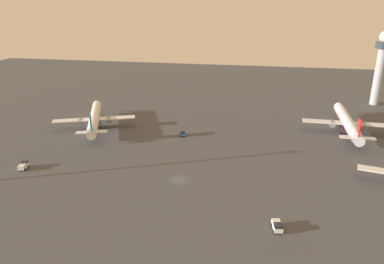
% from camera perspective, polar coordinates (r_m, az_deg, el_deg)
% --- Properties ---
extents(ground_plane, '(416.00, 416.00, 0.00)m').
position_cam_1_polar(ground_plane, '(110.96, -2.00, -7.49)').
color(ground_plane, '#424449').
extents(control_tower, '(8.00, 8.00, 36.95)m').
position_cam_1_polar(control_tower, '(207.96, 27.46, 9.56)').
color(control_tower, '#A8A8B2').
rests_on(control_tower, ground).
extents(airplane_near_gate, '(32.73, 41.50, 11.12)m').
position_cam_1_polar(airplane_near_gate, '(158.51, -15.02, 2.06)').
color(airplane_near_gate, silver).
rests_on(airplane_near_gate, ground).
extents(airplane_terminal_side, '(35.31, 45.43, 11.67)m').
position_cam_1_polar(airplane_terminal_side, '(160.45, 23.17, 1.39)').
color(airplane_terminal_side, silver).
rests_on(airplane_terminal_side, ground).
extents(maintenance_van, '(2.82, 4.47, 2.25)m').
position_cam_1_polar(maintenance_van, '(129.07, -24.87, -4.78)').
color(maintenance_van, white).
rests_on(maintenance_van, ground).
extents(baggage_tractor, '(2.67, 4.43, 2.25)m').
position_cam_1_polar(baggage_tractor, '(90.64, 13.19, -14.11)').
color(baggage_tractor, white).
rests_on(baggage_tractor, ground).
extents(pushback_tug, '(2.70, 3.49, 2.05)m').
position_cam_1_polar(pushback_tug, '(144.65, -1.43, -0.28)').
color(pushback_tug, '#3372BF').
rests_on(pushback_tug, ground).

